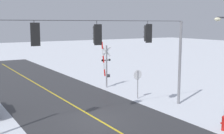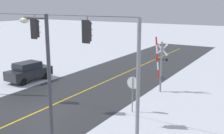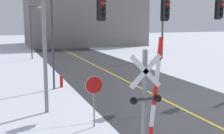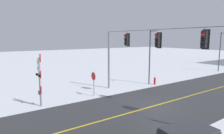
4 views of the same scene
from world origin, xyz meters
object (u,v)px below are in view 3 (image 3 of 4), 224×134
Objects in this scene: railroad_crossing at (146,111)px; streetlamp_far at (33,27)px; streetlamp_near at (56,33)px; fire_hydrant at (61,81)px; stop_sign at (94,90)px; utility_pole at (163,20)px.

streetlamp_far is (-0.35, 29.40, 1.67)m from railroad_crossing.
streetlamp_far reaches higher than railroad_crossing.
streetlamp_near is 16.46m from streetlamp_far.
fire_hydrant is (0.38, -16.08, -3.45)m from streetlamp_far.
streetlamp_near is at bearing 92.22° from stop_sign.
utility_pole is (14.92, 11.50, 0.86)m from streetlamp_near.
fire_hydrant is (0.03, 13.31, -1.78)m from railroad_crossing.
streetlamp_far is 15.75m from utility_pole.
railroad_crossing reaches higher than fire_hydrant.
streetlamp_far is at bearing 90.68° from railroad_crossing.
railroad_crossing is (0.04, -4.97, 0.53)m from stop_sign.
railroad_crossing is 13.43m from fire_hydrant.
stop_sign is 0.36× the size of streetlamp_near.
streetlamp_near is 0.70× the size of utility_pole.
streetlamp_near is 1.00× the size of streetlamp_far.
streetlamp_far is at bearing 90.73° from stop_sign.
utility_pole is at bearing 59.19° from railroad_crossing.
railroad_crossing is at bearing -120.81° from utility_pole.
utility_pole is at bearing 37.61° from streetlamp_near.
stop_sign is at bearing -87.78° from streetlamp_near.
streetlamp_near is at bearing -135.13° from fire_hydrant.
railroad_crossing is at bearing -89.32° from streetlamp_far.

